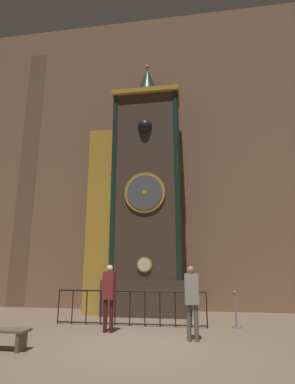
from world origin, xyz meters
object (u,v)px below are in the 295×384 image
at_px(stanchion_post, 236,315).
at_px(visitor_bench, 0,335).
at_px(clock_tower, 139,199).
at_px(visitor_near, 109,291).
at_px(visitor_far, 192,295).

relative_size(stanchion_post, visitor_bench, 0.79).
xyz_separation_m(clock_tower, visitor_near, (-0.26, -3.22, -3.40)).
distance_m(visitor_near, visitor_bench, 2.92).
distance_m(visitor_far, visitor_bench, 4.56).
xyz_separation_m(clock_tower, visitor_bench, (-2.17, -5.29, -4.19)).
height_order(visitor_near, visitor_far, visitor_near).
distance_m(visitor_near, visitor_far, 2.43).
xyz_separation_m(visitor_far, visitor_bench, (-4.26, -1.43, -0.76)).
bearing_deg(visitor_far, clock_tower, 110.17).
xyz_separation_m(visitor_near, visitor_bench, (-1.91, -2.07, -0.78)).
height_order(visitor_near, stanchion_post, visitor_near).
distance_m(clock_tower, visitor_bench, 7.08).
distance_m(stanchion_post, visitor_bench, 6.45).
xyz_separation_m(stanchion_post, visitor_bench, (-5.54, -3.29, -0.03)).
relative_size(visitor_far, stanchion_post, 1.70).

